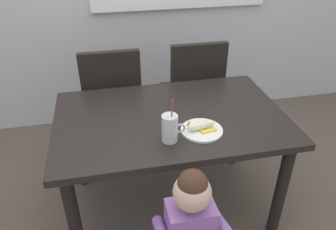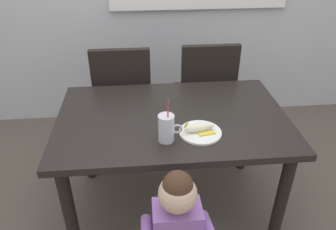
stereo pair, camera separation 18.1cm
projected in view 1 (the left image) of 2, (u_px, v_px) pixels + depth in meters
The scene contains 8 objects.
ground_plane at pixel (170, 204), 2.31m from camera, with size 24.00×24.00×0.00m, color brown.
dining_table at pixel (170, 130), 1.98m from camera, with size 1.35×0.87×0.73m.
dining_chair_left at pixel (113, 99), 2.50m from camera, with size 0.44×0.45×0.96m.
dining_chair_right at pixel (193, 89), 2.63m from camera, with size 0.44×0.45×0.96m.
toddler_standing at pixel (191, 224), 1.50m from camera, with size 0.33×0.24×0.84m.
milk_cup at pixel (170, 130), 1.68m from camera, with size 0.13×0.08×0.25m.
snack_plate at pixel (202, 130), 1.78m from camera, with size 0.23×0.23×0.01m, color white.
peeled_banana at pixel (201, 126), 1.77m from camera, with size 0.18×0.12×0.07m.
Camera 1 is at (-0.35, -1.60, 1.74)m, focal length 34.99 mm.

